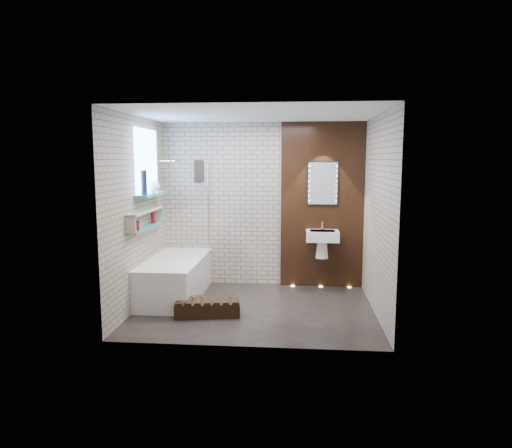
# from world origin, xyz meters

# --- Properties ---
(ground) EXTENTS (3.20, 3.20, 0.00)m
(ground) POSITION_xyz_m (0.00, 0.00, 0.00)
(ground) COLOR black
(ground) RESTS_ON ground
(room_shell) EXTENTS (3.24, 3.20, 2.60)m
(room_shell) POSITION_xyz_m (0.00, 0.00, 1.30)
(room_shell) COLOR tan
(room_shell) RESTS_ON ground
(walnut_panel) EXTENTS (1.30, 0.06, 2.60)m
(walnut_panel) POSITION_xyz_m (0.95, 1.27, 1.30)
(walnut_panel) COLOR black
(walnut_panel) RESTS_ON ground
(clerestory_window) EXTENTS (0.18, 1.00, 0.94)m
(clerestory_window) POSITION_xyz_m (-1.57, 0.35, 1.90)
(clerestory_window) COLOR #7FADE0
(clerestory_window) RESTS_ON room_shell
(display_niche) EXTENTS (0.14, 1.30, 0.26)m
(display_niche) POSITION_xyz_m (-1.53, 0.15, 1.20)
(display_niche) COLOR teal
(display_niche) RESTS_ON room_shell
(bathtub) EXTENTS (0.79, 1.74, 0.70)m
(bathtub) POSITION_xyz_m (-1.22, 0.45, 0.29)
(bathtub) COLOR white
(bathtub) RESTS_ON ground
(bath_screen) EXTENTS (0.01, 0.78, 1.40)m
(bath_screen) POSITION_xyz_m (-0.87, 0.89, 1.28)
(bath_screen) COLOR white
(bath_screen) RESTS_ON bathtub
(towel) EXTENTS (0.10, 0.25, 0.33)m
(towel) POSITION_xyz_m (-0.87, 0.60, 1.85)
(towel) COLOR black
(towel) RESTS_ON bath_screen
(shower_head) EXTENTS (0.18, 0.18, 0.02)m
(shower_head) POSITION_xyz_m (-1.30, 0.95, 2.00)
(shower_head) COLOR silver
(shower_head) RESTS_ON room_shell
(washbasin) EXTENTS (0.50, 0.36, 0.58)m
(washbasin) POSITION_xyz_m (0.95, 1.07, 0.79)
(washbasin) COLOR white
(washbasin) RESTS_ON walnut_panel
(led_mirror) EXTENTS (0.50, 0.02, 0.70)m
(led_mirror) POSITION_xyz_m (0.95, 1.23, 1.65)
(led_mirror) COLOR black
(led_mirror) RESTS_ON walnut_panel
(walnut_step) EXTENTS (0.89, 0.51, 0.19)m
(walnut_step) POSITION_xyz_m (-0.60, -0.30, 0.09)
(walnut_step) COLOR black
(walnut_step) RESTS_ON ground
(niche_bottles) EXTENTS (0.06, 0.75, 0.16)m
(niche_bottles) POSITION_xyz_m (-1.53, 0.19, 1.17)
(niche_bottles) COLOR maroon
(niche_bottles) RESTS_ON display_niche
(sill_vases) EXTENTS (0.17, 0.55, 0.33)m
(sill_vases) POSITION_xyz_m (-1.50, 0.31, 1.66)
(sill_vases) COLOR white
(sill_vases) RESTS_ON clerestory_window
(floor_uplights) EXTENTS (0.96, 0.06, 0.01)m
(floor_uplights) POSITION_xyz_m (0.95, 1.20, 0.01)
(floor_uplights) COLOR #FFD899
(floor_uplights) RESTS_ON ground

